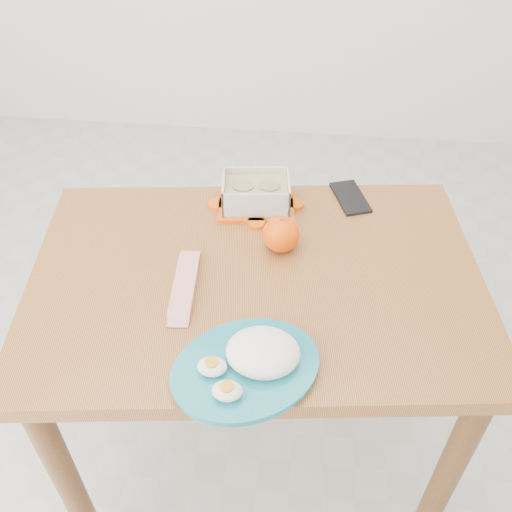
# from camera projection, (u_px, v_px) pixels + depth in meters

# --- Properties ---
(ground) EXTENTS (3.50, 3.50, 0.00)m
(ground) POSITION_uv_depth(u_px,v_px,m) (207.00, 399.00, 1.92)
(ground) COLOR #B7B7B2
(ground) RESTS_ON ground
(dining_table) EXTENTS (1.10, 0.80, 0.75)m
(dining_table) POSITION_uv_depth(u_px,v_px,m) (256.00, 311.00, 1.37)
(dining_table) COLOR #AF6331
(dining_table) RESTS_ON ground
(food_container) EXTENTS (0.21, 0.16, 0.08)m
(food_container) POSITION_uv_depth(u_px,v_px,m) (256.00, 194.00, 1.45)
(food_container) COLOR #E75206
(food_container) RESTS_ON dining_table
(orange_fruit) EXTENTS (0.09, 0.09, 0.09)m
(orange_fruit) POSITION_uv_depth(u_px,v_px,m) (281.00, 234.00, 1.32)
(orange_fruit) COLOR #E14604
(orange_fruit) RESTS_ON dining_table
(rice_plate) EXTENTS (0.39, 0.39, 0.08)m
(rice_plate) POSITION_uv_depth(u_px,v_px,m) (251.00, 361.00, 1.08)
(rice_plate) COLOR #177383
(rice_plate) RESTS_ON dining_table
(candy_bar) EXTENTS (0.06, 0.19, 0.02)m
(candy_bar) POSITION_uv_depth(u_px,v_px,m) (185.00, 285.00, 1.25)
(candy_bar) COLOR #B61D09
(candy_bar) RESTS_ON dining_table
(smartphone) EXTENTS (0.11, 0.16, 0.01)m
(smartphone) POSITION_uv_depth(u_px,v_px,m) (350.00, 197.00, 1.49)
(smartphone) COLOR black
(smartphone) RESTS_ON dining_table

